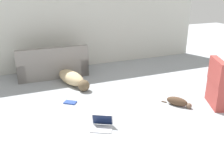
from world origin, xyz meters
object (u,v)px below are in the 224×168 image
object	(u,v)px
cat	(178,102)
laptop_open	(102,124)
dog	(73,79)
couch	(52,65)
book_blue	(70,102)

from	to	relation	value
cat	laptop_open	size ratio (longest dim) A/B	1.22
laptop_open	dog	bearing A→B (deg)	118.46
couch	laptop_open	distance (m)	2.89
cat	laptop_open	distance (m)	1.63
dog	cat	size ratio (longest dim) A/B	2.63
dog	laptop_open	size ratio (longest dim) A/B	3.21
couch	laptop_open	size ratio (longest dim) A/B	4.06
dog	laptop_open	bearing A→B (deg)	-17.14
dog	couch	bearing A→B (deg)	-176.01
couch	book_blue	xyz separation A→B (m)	(0.01, -1.78, -0.26)
couch	laptop_open	bearing A→B (deg)	96.91
cat	dog	bearing A→B (deg)	-174.45
couch	dog	size ratio (longest dim) A/B	1.27
couch	book_blue	size ratio (longest dim) A/B	6.29
dog	cat	xyz separation A→B (m)	(1.59, -1.85, -0.07)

